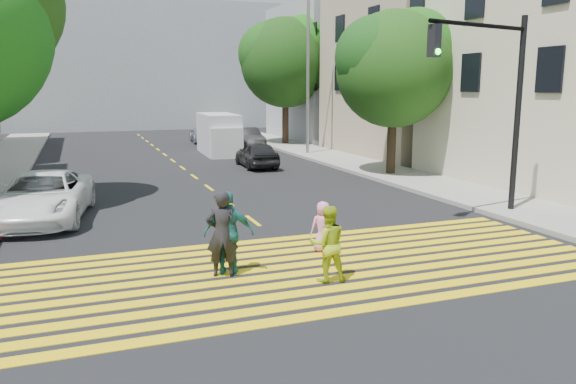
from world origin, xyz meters
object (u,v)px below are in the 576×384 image
pedestrian_extra (229,233)px  white_van (220,135)px  tree_right_near (395,63)px  traffic_signal (496,88)px  pedestrian_man (222,234)px  tree_right_far (287,58)px  silver_car (203,134)px  pedestrian_woman (328,244)px  dark_car_parked (247,138)px  dark_car_near (257,154)px  pedestrian_child (323,227)px  white_sedan (43,197)px

pedestrian_extra → white_van: 22.08m
tree_right_near → white_van: tree_right_near is taller
traffic_signal → pedestrian_man: bearing=-177.7°
tree_right_far → silver_car: bearing=143.2°
tree_right_near → tree_right_far: size_ratio=0.84×
pedestrian_woman → dark_car_parked: bearing=-92.9°
dark_car_near → pedestrian_child: bearing=81.4°
tree_right_far → dark_car_near: bearing=-118.0°
pedestrian_man → pedestrian_woman: size_ratio=1.16×
white_sedan → traffic_signal: size_ratio=0.86×
pedestrian_child → pedestrian_man: bearing=25.4°
pedestrian_extra → tree_right_far: bearing=-94.1°
tree_right_near → pedestrian_extra: bearing=-134.2°
pedestrian_child → pedestrian_extra: bearing=25.0°
pedestrian_woman → pedestrian_extra: (-1.77, 1.14, 0.10)m
dark_car_near → traffic_signal: bearing=106.8°
tree_right_far → white_van: tree_right_far is taller
pedestrian_woman → pedestrian_child: (0.78, 1.99, -0.17)m
silver_car → traffic_signal: size_ratio=0.68×
dark_car_near → silver_car: dark_car_near is taller
pedestrian_child → dark_car_near: bearing=-94.5°
pedestrian_woman → dark_car_near: bearing=-92.5°
pedestrian_child → silver_car: (3.05, 28.19, -0.02)m
pedestrian_woman → white_sedan: (-5.73, 7.85, -0.07)m
pedestrian_man → silver_car: bearing=-88.7°
silver_car → dark_car_parked: bearing=115.8°
tree_right_far → white_sedan: (-14.61, -18.54, -5.18)m
tree_right_near → pedestrian_woman: bearing=-126.0°
dark_car_near → white_van: (-0.41, 6.10, 0.48)m
tree_right_near → dark_car_parked: size_ratio=1.79×
pedestrian_man → traffic_signal: 9.70m
pedestrian_child → dark_car_parked: (4.91, 23.17, 0.06)m
tree_right_far → dark_car_parked: size_ratio=2.13×
pedestrian_man → traffic_signal: bearing=-152.3°
tree_right_far → pedestrian_man: size_ratio=4.76×
pedestrian_child → dark_car_near: (2.87, 14.55, 0.04)m
dark_car_near → tree_right_far: bearing=-115.4°
tree_right_far → silver_car: tree_right_far is taller
tree_right_near → dark_car_near: 8.09m
pedestrian_woman → traffic_signal: 8.39m
tree_right_far → white_sedan: tree_right_far is taller
pedestrian_child → white_van: white_van is taller
pedestrian_man → white_van: white_van is taller
white_sedan → pedestrian_extra: bearing=-50.7°
tree_right_near → white_sedan: size_ratio=1.41×
dark_car_near → traffic_signal: size_ratio=0.64×
pedestrian_extra → pedestrian_child: bearing=-142.8°
white_sedan → dark_car_parked: white_sedan is taller
tree_right_near → white_van: (-5.25, 10.95, -3.84)m
silver_car → traffic_signal: 27.08m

